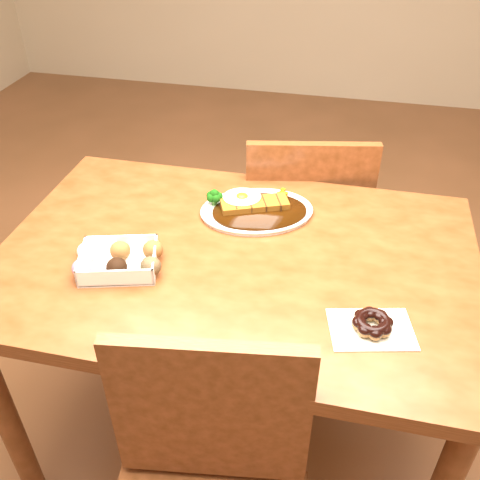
% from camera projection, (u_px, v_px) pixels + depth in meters
% --- Properties ---
extents(ground, '(6.00, 6.00, 0.00)m').
position_uv_depth(ground, '(237.00, 429.00, 1.79)').
color(ground, brown).
rests_on(ground, ground).
extents(table, '(1.20, 0.80, 0.75)m').
position_uv_depth(table, '(236.00, 283.00, 1.40)').
color(table, '#522910').
rests_on(table, ground).
extents(chair_far, '(0.49, 0.49, 0.87)m').
position_uv_depth(chair_far, '(302.00, 227.00, 1.90)').
color(chair_far, '#522910').
rests_on(chair_far, ground).
extents(katsu_curry_plate, '(0.36, 0.30, 0.06)m').
position_uv_depth(katsu_curry_plate, '(255.00, 208.00, 1.48)').
color(katsu_curry_plate, white).
rests_on(katsu_curry_plate, table).
extents(donut_box, '(0.22, 0.18, 0.05)m').
position_uv_depth(donut_box, '(119.00, 260.00, 1.28)').
color(donut_box, white).
rests_on(donut_box, table).
extents(pon_de_ring, '(0.20, 0.16, 0.03)m').
position_uv_depth(pon_de_ring, '(372.00, 324.00, 1.12)').
color(pon_de_ring, silver).
rests_on(pon_de_ring, table).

